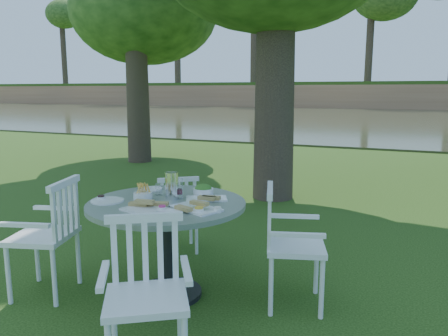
{
  "coord_description": "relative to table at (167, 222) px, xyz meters",
  "views": [
    {
      "loc": [
        1.92,
        -4.25,
        1.72
      ],
      "look_at": [
        0.0,
        0.2,
        0.85
      ],
      "focal_mm": 35.0,
      "sensor_mm": 36.0,
      "label": 1
    }
  ],
  "objects": [
    {
      "name": "ground",
      "position": [
        -0.12,
        1.26,
        -0.64
      ],
      "size": [
        140.0,
        140.0,
        0.0
      ],
      "primitive_type": "plane",
      "color": "#18360B",
      "rests_on": "ground"
    },
    {
      "name": "chair_sw",
      "position": [
        -0.89,
        -0.35,
        -0.06
      ],
      "size": [
        0.59,
        0.61,
        0.99
      ],
      "rotation": [
        0.0,
        0.0,
        -1.28
      ],
      "color": "white",
      "rests_on": "ground"
    },
    {
      "name": "table",
      "position": [
        0.0,
        0.0,
        0.0
      ],
      "size": [
        1.3,
        1.3,
        0.82
      ],
      "color": "black",
      "rests_on": "ground"
    },
    {
      "name": "tableware",
      "position": [
        -0.0,
        0.04,
        0.22
      ],
      "size": [
        1.13,
        0.91,
        0.23
      ],
      "color": "white",
      "rests_on": "table"
    },
    {
      "name": "chair_nw",
      "position": [
        -0.4,
        0.88,
        -0.15
      ],
      "size": [
        0.58,
        0.57,
        0.84
      ],
      "rotation": [
        0.0,
        0.0,
        -2.48
      ],
      "color": "white",
      "rests_on": "ground"
    },
    {
      "name": "chair_ne",
      "position": [
        0.93,
        0.24,
        -0.07
      ],
      "size": [
        0.58,
        0.6,
        0.96
      ],
      "rotation": [
        0.0,
        0.0,
        -4.42
      ],
      "color": "white",
      "rests_on": "ground"
    },
    {
      "name": "chair_se",
      "position": [
        0.37,
        -0.88,
        -0.08
      ],
      "size": [
        0.65,
        0.64,
        0.95
      ],
      "rotation": [
        0.0,
        0.0,
        0.58
      ],
      "color": "white",
      "rests_on": "ground"
    },
    {
      "name": "far_bank",
      "position": [
        0.16,
        42.38,
        6.6
      ],
      "size": [
        100.0,
        18.0,
        15.2
      ],
      "color": "#996847",
      "rests_on": "ground"
    },
    {
      "name": "river",
      "position": [
        -0.12,
        24.26,
        -0.64
      ],
      "size": [
        100.0,
        28.0,
        0.12
      ],
      "primitive_type": "cube",
      "color": "#333720",
      "rests_on": "ground"
    }
  ]
}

